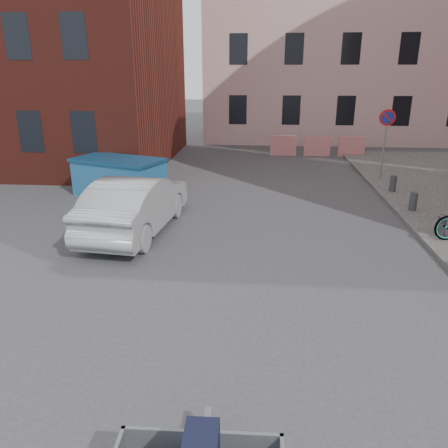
{
  "coord_description": "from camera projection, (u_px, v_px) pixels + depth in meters",
  "views": [
    {
      "loc": [
        1.42,
        -7.42,
        4.11
      ],
      "look_at": [
        0.68,
        1.08,
        1.1
      ],
      "focal_mm": 35.0,
      "sensor_mm": 36.0,
      "label": 1
    }
  ],
  "objects": [
    {
      "name": "ground",
      "position": [
        184.0,
        295.0,
        8.45
      ],
      "size": [
        120.0,
        120.0,
        0.0
      ],
      "primitive_type": "plane",
      "color": "#38383A",
      "rests_on": "ground"
    },
    {
      "name": "building_brick",
      "position": [
        27.0,
        0.0,
        19.08
      ],
      "size": [
        12.0,
        10.0,
        14.0
      ],
      "primitive_type": "cube",
      "color": "#591E16",
      "rests_on": "ground"
    },
    {
      "name": "building_pink",
      "position": [
        342.0,
        20.0,
        26.31
      ],
      "size": [
        16.0,
        8.0,
        14.0
      ],
      "primitive_type": "cube",
      "color": "#CEA29E",
      "rests_on": "ground"
    },
    {
      "name": "no_parking_sign",
      "position": [
        386.0,
        130.0,
        16.21
      ],
      "size": [
        0.6,
        0.09,
        2.65
      ],
      "color": "gray",
      "rests_on": "sidewalk"
    },
    {
      "name": "bollards",
      "position": [
        441.0,
        226.0,
        11.03
      ],
      "size": [
        0.22,
        9.02,
        0.55
      ],
      "color": "#3A3A3D",
      "rests_on": "sidewalk"
    },
    {
      "name": "barriers",
      "position": [
        317.0,
        146.0,
        22.04
      ],
      "size": [
        4.7,
        0.18,
        1.0
      ],
      "color": "red",
      "rests_on": "ground"
    },
    {
      "name": "dumpster",
      "position": [
        119.0,
        177.0,
        15.04
      ],
      "size": [
        3.42,
        2.54,
        1.28
      ],
      "rotation": [
        0.0,
        0.0,
        -0.36
      ],
      "color": "#2165A0",
      "rests_on": "ground"
    },
    {
      "name": "silver_car",
      "position": [
        136.0,
        204.0,
        11.6
      ],
      "size": [
        2.03,
        4.72,
        1.51
      ],
      "primitive_type": "imported",
      "rotation": [
        0.0,
        0.0,
        3.05
      ],
      "color": "#9B9EA2",
      "rests_on": "ground"
    }
  ]
}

